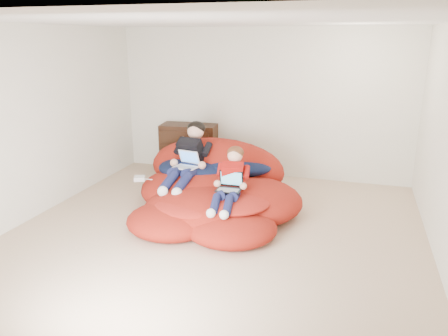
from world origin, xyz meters
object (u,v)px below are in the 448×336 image
(older_boy, at_px, (189,156))
(dresser, at_px, (189,149))
(beanbag_pile, at_px, (214,191))
(laptop_white, at_px, (187,163))
(laptop_black, at_px, (230,185))
(younger_boy, at_px, (231,179))

(older_boy, bearing_deg, dresser, 111.57)
(older_boy, bearing_deg, beanbag_pile, -15.58)
(beanbag_pile, xyz_separation_m, laptop_white, (-0.40, 0.03, 0.37))
(laptop_white, bearing_deg, laptop_black, -33.75)
(older_boy, distance_m, younger_boy, 0.96)
(older_boy, height_order, younger_boy, older_boy)
(dresser, xyz_separation_m, laptop_black, (1.35, -2.04, 0.12))
(dresser, distance_m, older_boy, 1.57)
(dresser, xyz_separation_m, older_boy, (0.57, -1.44, 0.28))
(younger_boy, xyz_separation_m, laptop_white, (-0.78, 0.48, 0.01))
(dresser, relative_size, laptop_black, 3.24)
(dresser, relative_size, younger_boy, 1.09)
(younger_boy, relative_size, laptop_black, 2.97)
(older_boy, xyz_separation_m, laptop_white, (0.00, -0.08, -0.08))
(dresser, bearing_deg, laptop_black, -56.54)
(younger_boy, bearing_deg, older_boy, 144.15)
(younger_boy, distance_m, laptop_white, 0.92)
(laptop_white, bearing_deg, dresser, 110.53)
(beanbag_pile, relative_size, laptop_white, 6.94)
(beanbag_pile, bearing_deg, laptop_black, -52.49)
(beanbag_pile, distance_m, older_boy, 0.62)
(dresser, bearing_deg, younger_boy, -56.04)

